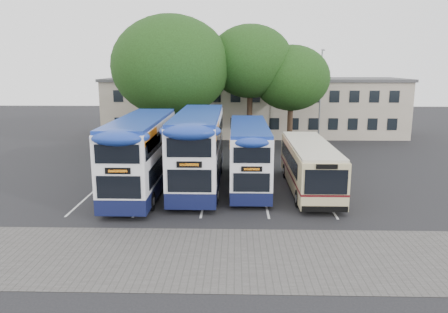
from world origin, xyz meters
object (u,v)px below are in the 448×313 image
object	(u,v)px
lamp_post	(321,93)
tree_right	(291,78)
tree_mid	(250,62)
bus_dd_left	(142,151)
bus_dd_right	(249,153)
tree_left	(171,66)
bus_dd_mid	(199,146)
bus_single	(309,164)

from	to	relation	value
lamp_post	tree_right	world-z (taller)	tree_right
tree_mid	bus_dd_left	size ratio (longest dim) A/B	1.02
lamp_post	tree_right	xyz separation A→B (m)	(-2.99, -1.65, 1.39)
bus_dd_left	tree_mid	bearing A→B (deg)	63.36
bus_dd_right	lamp_post	bearing A→B (deg)	63.79
tree_left	bus_dd_mid	distance (m)	12.57
tree_right	bus_dd_right	xyz separation A→B (m)	(-4.14, -12.82, -4.25)
tree_right	bus_dd_mid	size ratio (longest dim) A/B	0.83
tree_mid	bus_dd_right	bearing A→B (deg)	-91.91
lamp_post	tree_left	bearing A→B (deg)	-166.24
bus_dd_left	tree_left	bearing A→B (deg)	89.43
lamp_post	tree_mid	bearing A→B (deg)	-165.55
tree_right	bus_dd_mid	distance (m)	15.22
lamp_post	tree_left	size ratio (longest dim) A/B	0.76
lamp_post	bus_single	distance (m)	15.86
tree_right	bus_dd_left	xyz separation A→B (m)	(-10.70, -14.01, -3.95)
bus_dd_mid	bus_single	bearing A→B (deg)	-5.74
tree_left	bus_dd_right	bearing A→B (deg)	-59.99
lamp_post	bus_single	world-z (taller)	lamp_post
tree_left	tree_mid	distance (m)	7.06
bus_dd_left	bus_dd_right	bearing A→B (deg)	10.26
tree_right	bus_single	world-z (taller)	tree_right
tree_right	tree_mid	bearing A→B (deg)	-178.77
tree_left	bus_single	bearing A→B (deg)	-49.21
lamp_post	tree_mid	distance (m)	7.48
tree_right	bus_dd_mid	world-z (taller)	tree_right
tree_left	tree_mid	xyz separation A→B (m)	(6.87, 1.59, 0.39)
lamp_post	bus_dd_right	bearing A→B (deg)	-116.21
bus_dd_mid	bus_dd_right	xyz separation A→B (m)	(3.19, -0.05, -0.38)
tree_left	tree_right	distance (m)	10.76
lamp_post	bus_dd_right	xyz separation A→B (m)	(-7.12, -14.47, -2.86)
tree_mid	tree_right	size ratio (longest dim) A/B	1.19
tree_mid	bus_dd_mid	xyz separation A→B (m)	(-3.62, -12.69, -5.32)
lamp_post	bus_dd_mid	size ratio (longest dim) A/B	0.80
bus_dd_mid	bus_single	world-z (taller)	bus_dd_mid
bus_dd_right	tree_left	bearing A→B (deg)	120.01
tree_mid	bus_dd_left	bearing A→B (deg)	-116.64
bus_dd_mid	bus_dd_right	distance (m)	3.22
tree_left	bus_dd_right	distance (m)	13.93
bus_dd_mid	bus_single	xyz separation A→B (m)	(6.93, -0.70, -0.93)
bus_dd_left	lamp_post	bearing A→B (deg)	48.85
tree_mid	tree_left	bearing A→B (deg)	-166.93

